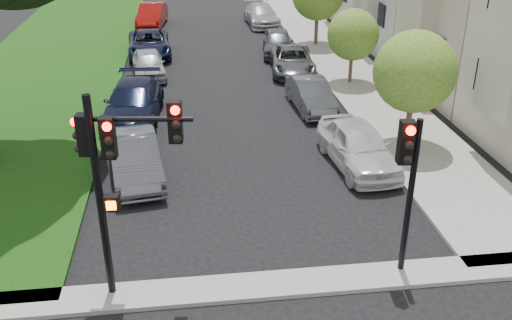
{
  "coord_description": "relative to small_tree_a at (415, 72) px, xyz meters",
  "views": [
    {
      "loc": [
        -1.79,
        -9.0,
        8.76
      ],
      "look_at": [
        0.0,
        5.0,
        2.0
      ],
      "focal_mm": 40.0,
      "sensor_mm": 36.0,
      "label": 1
    }
  ],
  "objects": [
    {
      "name": "grass_strip",
      "position": [
        -15.2,
        14.49,
        -2.85
      ],
      "size": [
        8.0,
        44.0,
        0.12
      ],
      "primitive_type": "cube",
      "color": "#14390A",
      "rests_on": "ground"
    },
    {
      "name": "sidewalk_right",
      "position": [
        0.55,
        14.49,
        -2.85
      ],
      "size": [
        3.5,
        44.0,
        0.12
      ],
      "primitive_type": "cube",
      "color": "gray",
      "rests_on": "ground"
    },
    {
      "name": "sidewalk_cross",
      "position": [
        -6.2,
        -7.51,
        -2.85
      ],
      "size": [
        60.0,
        1.0,
        0.12
      ],
      "primitive_type": "cube",
      "color": "gray",
      "rests_on": "ground"
    },
    {
      "name": "small_tree_a",
      "position": [
        0.0,
        0.0,
        0.0
      ],
      "size": [
        2.92,
        2.92,
        4.38
      ],
      "color": "brown",
      "rests_on": "ground"
    },
    {
      "name": "small_tree_b",
      "position": [
        -0.0,
        7.63,
        -0.47
      ],
      "size": [
        2.45,
        2.45,
        3.68
      ],
      "color": "brown",
      "rests_on": "ground"
    },
    {
      "name": "traffic_signal_main",
      "position": [
        -9.61,
        -7.28,
        0.55
      ],
      "size": [
        2.46,
        0.64,
        5.02
      ],
      "color": "black",
      "rests_on": "ground"
    },
    {
      "name": "traffic_signal_secondary",
      "position": [
        -3.03,
        -7.32,
        -0.03
      ],
      "size": [
        0.53,
        0.42,
        4.13
      ],
      "color": "black",
      "rests_on": "ground"
    },
    {
      "name": "car_parked_0",
      "position": [
        -2.26,
        -1.28,
        -2.15
      ],
      "size": [
        2.21,
        4.65,
        1.53
      ],
      "primitive_type": "imported",
      "rotation": [
        0.0,
        0.0,
        0.09
      ],
      "color": "silver",
      "rests_on": "ground"
    },
    {
      "name": "car_parked_1",
      "position": [
        -2.66,
        4.43,
        -2.26
      ],
      "size": [
        1.64,
        4.07,
        1.31
      ],
      "primitive_type": "imported",
      "rotation": [
        0.0,
        0.0,
        0.06
      ],
      "color": "#3F4247",
      "rests_on": "ground"
    },
    {
      "name": "car_parked_2",
      "position": [
        -2.46,
        9.92,
        -2.27
      ],
      "size": [
        2.62,
        4.86,
        1.29
      ],
      "primitive_type": "imported",
      "rotation": [
        0.0,
        0.0,
        -0.1
      ],
      "color": "#3F4247",
      "rests_on": "ground"
    },
    {
      "name": "car_parked_3",
      "position": [
        -2.63,
        13.54,
        -2.2
      ],
      "size": [
        2.2,
        4.4,
        1.44
      ],
      "primitive_type": "imported",
      "rotation": [
        0.0,
        0.0,
        -0.12
      ],
      "color": "#3F4247",
      "rests_on": "ground"
    },
    {
      "name": "car_parked_4",
      "position": [
        -2.5,
        21.37,
        -2.19
      ],
      "size": [
        2.21,
        5.04,
        1.44
      ],
      "primitive_type": "imported",
      "rotation": [
        0.0,
        0.0,
        0.04
      ],
      "color": "#999BA0",
      "rests_on": "ground"
    },
    {
      "name": "car_parked_5",
      "position": [
        -9.8,
        -1.2,
        -2.19
      ],
      "size": [
        2.17,
        4.56,
        1.44
      ],
      "primitive_type": "imported",
      "rotation": [
        0.0,
        0.0,
        0.15
      ],
      "color": "#3F4247",
      "rests_on": "ground"
    },
    {
      "name": "car_parked_6",
      "position": [
        -10.19,
        4.09,
        -2.14
      ],
      "size": [
        2.55,
        5.47,
        1.55
      ],
      "primitive_type": "imported",
      "rotation": [
        0.0,
        0.0,
        -0.07
      ],
      "color": "black",
      "rests_on": "ground"
    },
    {
      "name": "car_parked_7",
      "position": [
        -9.83,
        10.18,
        -2.25
      ],
      "size": [
        2.0,
        4.07,
        1.34
      ],
      "primitive_type": "imported",
      "rotation": [
        0.0,
        0.0,
        0.11
      ],
      "color": "#999BA0",
      "rests_on": "ground"
    },
    {
      "name": "car_parked_8",
      "position": [
        -9.97,
        14.25,
        -2.22
      ],
      "size": [
        2.65,
        5.16,
        1.39
      ],
      "primitive_type": "imported",
      "rotation": [
        0.0,
        0.0,
        0.07
      ],
      "color": "black",
      "rests_on": "ground"
    },
    {
      "name": "car_parked_9",
      "position": [
        -10.08,
        22.08,
        -2.15
      ],
      "size": [
        2.15,
        4.79,
        1.52
      ],
      "primitive_type": "imported",
      "rotation": [
        0.0,
        0.0,
        -0.12
      ],
      "color": "maroon",
      "rests_on": "ground"
    }
  ]
}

